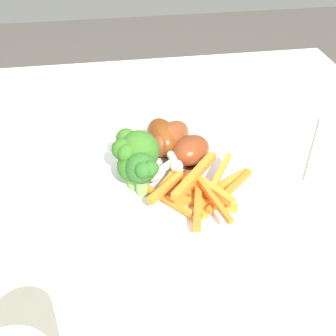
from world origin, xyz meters
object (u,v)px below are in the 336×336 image
object	(u,v)px
chicken_drumstick_extra	(169,140)
fork	(317,147)
dinner_plate	(168,182)
chicken_drumstick_far	(187,152)
chicken_drumstick_near	(163,139)
broccoli_floret_middle	(142,170)
dining_table	(195,244)
broccoli_floret_back	(135,150)
broccoli_floret_front	(134,167)
carrot_fries_pile	(200,190)

from	to	relation	value
chicken_drumstick_extra	fork	bearing A→B (deg)	87.69
chicken_drumstick_extra	fork	distance (m)	0.25
dinner_plate	chicken_drumstick_far	size ratio (longest dim) A/B	2.42
chicken_drumstick_near	fork	bearing A→B (deg)	86.86
broccoli_floret_middle	fork	world-z (taller)	broccoli_floret_middle
dinner_plate	fork	world-z (taller)	dinner_plate
dining_table	broccoli_floret_back	world-z (taller)	broccoli_floret_back
dining_table	chicken_drumstick_far	distance (m)	0.16
dinner_plate	broccoli_floret_back	xyz separation A→B (m)	(-0.01, -0.05, 0.06)
chicken_drumstick_near	fork	world-z (taller)	chicken_drumstick_near
dining_table	broccoli_floret_back	distance (m)	0.20
broccoli_floret_middle	broccoli_floret_front	bearing A→B (deg)	-151.09
chicken_drumstick_extra	dinner_plate	bearing A→B (deg)	-9.86
broccoli_floret_middle	broccoli_floret_back	bearing A→B (deg)	-170.87
chicken_drumstick_near	broccoli_floret_back	bearing A→B (deg)	-38.86
chicken_drumstick_far	broccoli_floret_front	bearing A→B (deg)	-63.33
broccoli_floret_front	broccoli_floret_middle	bearing A→B (deg)	28.91
dining_table	dinner_plate	size ratio (longest dim) A/B	3.50
broccoli_floret_front	broccoli_floret_middle	size ratio (longest dim) A/B	0.89
broccoli_floret_back	carrot_fries_pile	world-z (taller)	broccoli_floret_back
chicken_drumstick_far	fork	world-z (taller)	chicken_drumstick_far
broccoli_floret_front	fork	xyz separation A→B (m)	(-0.06, 0.31, -0.04)
dinner_plate	broccoli_floret_middle	bearing A→B (deg)	-54.61
broccoli_floret_front	broccoli_floret_back	size ratio (longest dim) A/B	0.76
broccoli_floret_front	fork	bearing A→B (deg)	101.26
broccoli_floret_middle	broccoli_floret_back	distance (m)	0.04
dinner_plate	broccoli_floret_middle	size ratio (longest dim) A/B	4.15
broccoli_floret_front	chicken_drumstick_near	distance (m)	0.09
dining_table	dinner_plate	xyz separation A→B (m)	(-0.02, -0.04, 0.12)
dinner_plate	chicken_drumstick_far	bearing A→B (deg)	134.86
dining_table	carrot_fries_pile	xyz separation A→B (m)	(0.02, -0.00, 0.14)
broccoli_floret_middle	fork	size ratio (longest dim) A/B	0.35
chicken_drumstick_far	fork	size ratio (longest dim) A/B	0.60
broccoli_floret_front	chicken_drumstick_extra	bearing A→B (deg)	139.66
broccoli_floret_middle	chicken_drumstick_near	bearing A→B (deg)	156.53
fork	dinner_plate	bearing A→B (deg)	134.09
dinner_plate	carrot_fries_pile	bearing A→B (deg)	37.82
fork	carrot_fries_pile	bearing A→B (deg)	146.86
dinner_plate	fork	bearing A→B (deg)	101.58
broccoli_floret_middle	chicken_drumstick_extra	distance (m)	0.11
dining_table	chicken_drumstick_far	xyz separation A→B (m)	(-0.06, -0.01, 0.14)
chicken_drumstick_near	chicken_drumstick_extra	bearing A→B (deg)	65.12
dinner_plate	chicken_drumstick_extra	world-z (taller)	chicken_drumstick_extra
chicken_drumstick_near	chicken_drumstick_far	bearing A→B (deg)	43.10
chicken_drumstick_far	chicken_drumstick_extra	size ratio (longest dim) A/B	1.06
dinner_plate	chicken_drumstick_near	distance (m)	0.07
dining_table	chicken_drumstick_extra	xyz separation A→B (m)	(-0.09, -0.03, 0.15)
chicken_drumstick_extra	chicken_drumstick_far	bearing A→B (deg)	37.50
broccoli_floret_front	carrot_fries_pile	bearing A→B (deg)	65.71
dinner_plate	broccoli_floret_front	bearing A→B (deg)	-80.44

